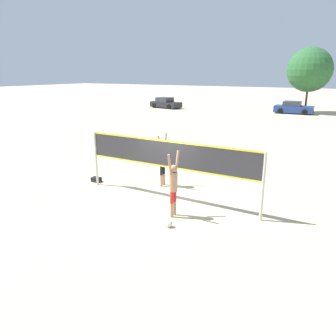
{
  "coord_description": "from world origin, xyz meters",
  "views": [
    {
      "loc": [
        5.91,
        -10.19,
        4.75
      ],
      "look_at": [
        0.0,
        0.0,
        1.29
      ],
      "focal_mm": 35.0,
      "sensor_mm": 36.0,
      "label": 1
    }
  ],
  "objects_px": {
    "volleyball": "(169,224)",
    "parked_car_mid": "(293,108)",
    "gear_bag": "(96,179)",
    "player_blocker": "(163,159)",
    "player_spiker": "(173,183)",
    "parked_car_near": "(166,103)",
    "volleyball_net": "(168,158)",
    "tree_left_cluster": "(310,70)"
  },
  "relations": [
    {
      "from": "volleyball_net",
      "to": "player_spiker",
      "type": "distance_m",
      "value": 1.55
    },
    {
      "from": "parked_car_mid",
      "to": "tree_left_cluster",
      "type": "height_order",
      "value": "tree_left_cluster"
    },
    {
      "from": "parked_car_mid",
      "to": "player_spiker",
      "type": "bearing_deg",
      "value": -88.49
    },
    {
      "from": "player_spiker",
      "to": "parked_car_near",
      "type": "xyz_separation_m",
      "value": [
        -18.08,
        30.13,
        -0.55
      ]
    },
    {
      "from": "player_blocker",
      "to": "gear_bag",
      "type": "xyz_separation_m",
      "value": [
        -2.85,
        -1.06,
        -1.1
      ]
    },
    {
      "from": "parked_car_mid",
      "to": "gear_bag",
      "type": "bearing_deg",
      "value": -97.19
    },
    {
      "from": "player_spiker",
      "to": "player_blocker",
      "type": "distance_m",
      "value": 3.16
    },
    {
      "from": "player_spiker",
      "to": "volleyball_net",
      "type": "bearing_deg",
      "value": 37.09
    },
    {
      "from": "volleyball",
      "to": "tree_left_cluster",
      "type": "relative_size",
      "value": 0.03
    },
    {
      "from": "parked_car_near",
      "to": "parked_car_mid",
      "type": "height_order",
      "value": "parked_car_mid"
    },
    {
      "from": "player_blocker",
      "to": "volleyball",
      "type": "xyz_separation_m",
      "value": [
        2.23,
        -3.31,
        -1.09
      ]
    },
    {
      "from": "gear_bag",
      "to": "parked_car_near",
      "type": "height_order",
      "value": "parked_car_near"
    },
    {
      "from": "volleyball",
      "to": "parked_car_near",
      "type": "height_order",
      "value": "parked_car_near"
    },
    {
      "from": "volleyball_net",
      "to": "player_blocker",
      "type": "height_order",
      "value": "volleyball_net"
    },
    {
      "from": "tree_left_cluster",
      "to": "volleyball_net",
      "type": "bearing_deg",
      "value": -90.37
    },
    {
      "from": "volleyball_net",
      "to": "parked_car_near",
      "type": "xyz_separation_m",
      "value": [
        -17.19,
        28.96,
        -1.05
      ]
    },
    {
      "from": "gear_bag",
      "to": "parked_car_near",
      "type": "distance_m",
      "value": 31.62
    },
    {
      "from": "player_blocker",
      "to": "volleyball",
      "type": "bearing_deg",
      "value": 33.92
    },
    {
      "from": "volleyball",
      "to": "parked_car_mid",
      "type": "bearing_deg",
      "value": 93.58
    },
    {
      "from": "volleyball",
      "to": "parked_car_mid",
      "type": "distance_m",
      "value": 33.24
    },
    {
      "from": "volleyball_net",
      "to": "parked_car_near",
      "type": "distance_m",
      "value": 33.69
    },
    {
      "from": "volleyball_net",
      "to": "parked_car_near",
      "type": "bearing_deg",
      "value": 120.7
    },
    {
      "from": "volleyball_net",
      "to": "tree_left_cluster",
      "type": "bearing_deg",
      "value": 89.63
    },
    {
      "from": "volleyball_net",
      "to": "player_spiker",
      "type": "xyz_separation_m",
      "value": [
        0.89,
        -1.17,
        -0.5
      ]
    },
    {
      "from": "volleyball_net",
      "to": "player_blocker",
      "type": "xyz_separation_m",
      "value": [
        -1.04,
        1.33,
        -0.48
      ]
    },
    {
      "from": "player_blocker",
      "to": "gear_bag",
      "type": "height_order",
      "value": "player_blocker"
    },
    {
      "from": "player_blocker",
      "to": "gear_bag",
      "type": "relative_size",
      "value": 5.44
    },
    {
      "from": "gear_bag",
      "to": "parked_car_near",
      "type": "bearing_deg",
      "value": 114.87
    },
    {
      "from": "gear_bag",
      "to": "parked_car_near",
      "type": "xyz_separation_m",
      "value": [
        -13.3,
        28.68,
        0.54
      ]
    },
    {
      "from": "volleyball_net",
      "to": "player_blocker",
      "type": "relative_size",
      "value": 3.18
    },
    {
      "from": "parked_car_near",
      "to": "volleyball_net",
      "type": "bearing_deg",
      "value": -48.87
    },
    {
      "from": "player_spiker",
      "to": "player_blocker",
      "type": "relative_size",
      "value": 0.99
    },
    {
      "from": "parked_car_near",
      "to": "volleyball",
      "type": "bearing_deg",
      "value": -48.86
    },
    {
      "from": "volleyball",
      "to": "gear_bag",
      "type": "bearing_deg",
      "value": 156.05
    },
    {
      "from": "volleyball_net",
      "to": "volleyball",
      "type": "xyz_separation_m",
      "value": [
        1.18,
        -1.98,
        -1.58
      ]
    },
    {
      "from": "player_blocker",
      "to": "parked_car_near",
      "type": "relative_size",
      "value": 0.5
    },
    {
      "from": "volleyball_net",
      "to": "volleyball",
      "type": "distance_m",
      "value": 2.79
    },
    {
      "from": "gear_bag",
      "to": "tree_left_cluster",
      "type": "relative_size",
      "value": 0.06
    },
    {
      "from": "volleyball_net",
      "to": "gear_bag",
      "type": "relative_size",
      "value": 17.3
    },
    {
      "from": "gear_bag",
      "to": "parked_car_mid",
      "type": "distance_m",
      "value": 31.07
    },
    {
      "from": "gear_bag",
      "to": "volleyball_net",
      "type": "bearing_deg",
      "value": -4.09
    },
    {
      "from": "player_blocker",
      "to": "gear_bag",
      "type": "bearing_deg",
      "value": -69.68
    }
  ]
}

